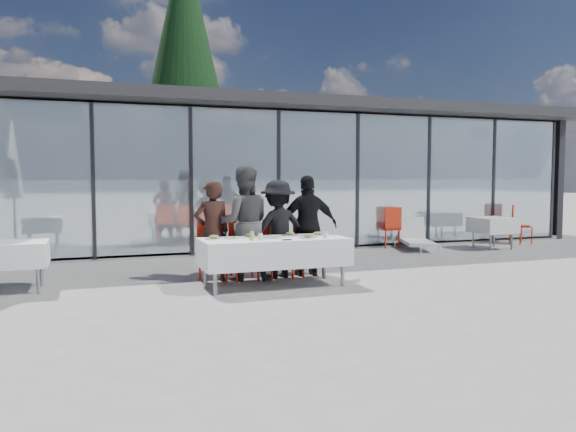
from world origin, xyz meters
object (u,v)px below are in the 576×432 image
object	(u,v)px
conifer_tree	(185,58)
diner_chair_a	(212,248)
diner_chair_b	(243,247)
lounger	(415,238)
diner_a	(212,231)
folded_eyeglasses	(287,240)
diner_b	(244,223)
plate_c	(290,234)
dining_table	(274,252)
juice_bottle	(252,236)
diner_c	(278,229)
plate_a	(214,238)
diner_d	(308,226)
plate_d	(318,234)
spare_table_left	(17,254)
plate_b	(250,236)
plate_extra	(308,237)
spare_table_right	(493,225)
spare_chair_a	(517,223)
diner_chair_d	(307,244)
spare_chair_b	(391,225)
diner_chair_c	(277,245)

from	to	relation	value
conifer_tree	diner_chair_a	bearing A→B (deg)	-97.67
diner_chair_b	lounger	size ratio (longest dim) A/B	0.67
diner_a	folded_eyeglasses	bearing A→B (deg)	124.51
diner_b	plate_c	size ratio (longest dim) A/B	6.70
dining_table	juice_bottle	world-z (taller)	juice_bottle
diner_c	plate_a	size ratio (longest dim) A/B	5.85
diner_d	plate_c	xyz separation A→B (m)	(-0.51, -0.50, -0.08)
folded_eyeglasses	plate_d	bearing A→B (deg)	31.69
dining_table	spare_table_left	distance (m)	3.80
plate_b	diner_c	bearing A→B (deg)	37.98
diner_d	plate_extra	xyz separation A→B (m)	(-0.37, -0.91, -0.08)
diner_chair_a	diner_b	xyz separation A→B (m)	(0.53, -0.05, 0.40)
dining_table	plate_b	world-z (taller)	plate_b
diner_c	spare_table_right	distance (m)	6.25
diner_b	folded_eyeglasses	bearing A→B (deg)	120.24
dining_table	diner_a	size ratio (longest dim) A/B	1.38
diner_d	plate_a	xyz separation A→B (m)	(-1.76, -0.57, -0.08)
dining_table	juice_bottle	distance (m)	0.53
spare_chair_a	conifer_tree	size ratio (longest dim) A/B	0.09
diner_d	diner_chair_d	xyz separation A→B (m)	(0.00, 0.05, -0.32)
plate_c	lounger	world-z (taller)	plate_c
plate_extra	spare_chair_b	size ratio (longest dim) A/B	0.29
plate_a	plate_c	xyz separation A→B (m)	(1.25, 0.07, 0.00)
diner_chair_a	spare_chair_b	bearing A→B (deg)	29.50
plate_d	conifer_tree	distance (m)	13.59
spare_chair_a	conifer_tree	distance (m)	12.83
plate_a	diner_chair_d	bearing A→B (deg)	19.24
diner_a	spare_table_left	xyz separation A→B (m)	(-2.87, 0.20, -0.26)
dining_table	plate_a	world-z (taller)	plate_a
diner_chair_a	diner_c	bearing A→B (deg)	-2.36
lounger	spare_table_left	bearing A→B (deg)	-164.61
plate_a	lounger	size ratio (longest dim) A/B	0.19
plate_d	folded_eyeglasses	world-z (taller)	plate_d
plate_a	lounger	world-z (taller)	plate_a
spare_chair_b	diner_chair_d	bearing A→B (deg)	-139.41
plate_extra	conifer_tree	size ratio (longest dim) A/B	0.03
plate_c	spare_table_left	world-z (taller)	plate_c
diner_a	diner_chair_c	xyz separation A→B (m)	(1.12, 0.05, -0.28)
plate_a	conifer_tree	xyz separation A→B (m)	(1.69, 12.49, 5.21)
lounger	diner_chair_c	bearing A→B (deg)	-150.29
diner_b	conifer_tree	xyz separation A→B (m)	(1.07, 11.92, 5.05)
diner_c	plate_b	bearing A→B (deg)	31.28
diner_b	lounger	world-z (taller)	diner_b
diner_c	folded_eyeglasses	bearing A→B (deg)	71.80
diner_chair_d	spare_table_right	distance (m)	5.71
dining_table	diner_chair_d	bearing A→B (deg)	41.31
diner_a	plate_c	xyz separation A→B (m)	(1.15, -0.50, -0.04)
plate_a	conifer_tree	distance (m)	13.64
spare_chair_b	conifer_tree	distance (m)	11.11
spare_chair_a	plate_d	bearing A→B (deg)	-155.36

